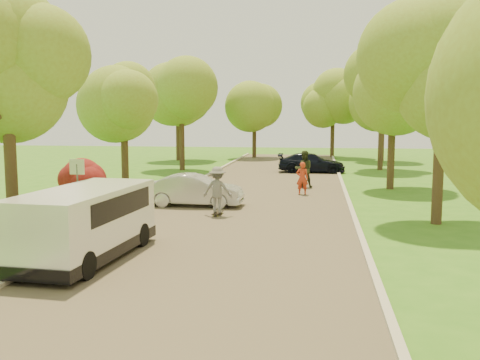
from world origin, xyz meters
The scene contains 23 objects.
ground centered at (0.00, 0.00, 0.00)m, with size 100.00×100.00×0.00m, color #35711B.
road centered at (0.00, 8.00, 0.01)m, with size 8.00×60.00×0.01m, color #4C4438.
curb_left centered at (-4.05, 8.00, 0.06)m, with size 0.18×60.00×0.12m, color #B2AD9E.
curb_right centered at (4.05, 8.00, 0.06)m, with size 0.18×60.00×0.12m, color #B2AD9E.
street_sign centered at (-5.80, 4.00, 1.56)m, with size 0.55×0.06×2.17m.
red_shrub centered at (-6.30, 5.50, 1.10)m, with size 1.70×1.70×1.95m.
tree_l_mida centered at (-6.30, 1.00, 5.17)m, with size 4.71×4.60×7.39m.
tree_l_midb centered at (-6.81, 12.00, 4.59)m, with size 4.30×4.20×6.62m.
tree_l_far centered at (-6.39, 22.00, 5.47)m, with size 4.92×4.80×7.79m.
tree_r_mida centered at (7.02, 5.00, 5.54)m, with size 5.13×5.00×7.95m.
tree_r_midb centered at (6.60, 14.00, 4.88)m, with size 4.51×4.40×7.01m.
tree_r_far centered at (7.23, 24.00, 5.83)m, with size 5.33×5.20×8.34m.
tree_bg_a centered at (-8.78, 30.00, 5.31)m, with size 5.12×5.00×7.72m.
tree_bg_b centered at (8.22, 32.00, 5.54)m, with size 5.12×5.00×7.95m.
tree_bg_c centered at (-2.79, 34.00, 5.02)m, with size 4.92×4.80×7.33m.
tree_bg_d centered at (4.22, 36.00, 5.31)m, with size 5.12×5.00×7.72m.
minivan centered at (-3.20, -1.11, 0.97)m, with size 2.27×5.07×1.84m.
silver_sedan centered at (-2.30, 7.39, 0.66)m, with size 1.40×4.01×1.32m, color #B9B9BE.
dark_sedan centered at (2.30, 21.53, 0.64)m, with size 1.79×4.40×1.28m, color black.
longboard centered at (-0.97, 5.44, 0.10)m, with size 0.32×0.90×0.10m.
skateboarder centered at (-0.97, 5.44, 0.98)m, with size 1.11×0.64×1.73m, color slate.
person_striped centered at (2.00, 11.29, 0.78)m, with size 0.57×0.37×1.56m, color #B9341B.
person_olive centered at (2.00, 13.89, 0.96)m, with size 0.94×0.73×1.93m, color #2C341F.
Camera 1 is at (2.72, -13.95, 3.68)m, focal length 40.00 mm.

